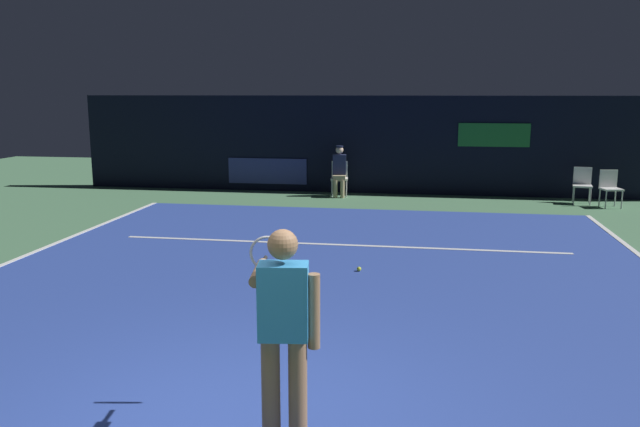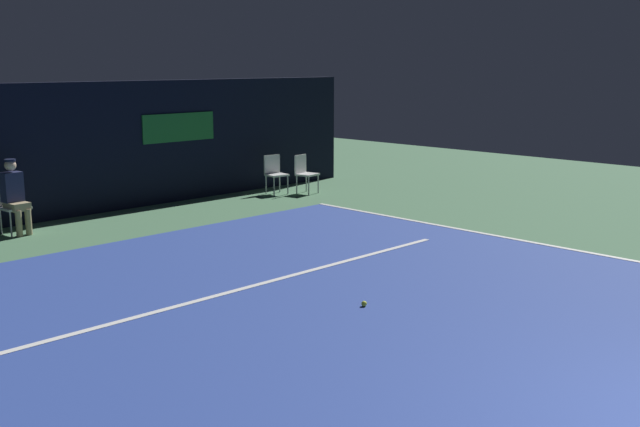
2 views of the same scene
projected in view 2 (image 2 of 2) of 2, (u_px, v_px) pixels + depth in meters
ground_plane at (354, 323)px, 8.81m from camera, size 31.45×31.45×0.00m
court_surface at (354, 323)px, 8.81m from camera, size 10.18×11.12×0.01m
line_sideline_left at (564, 248)px, 12.31m from camera, size 0.10×11.12×0.01m
line_service at (247, 288)px, 10.16m from camera, size 7.94×0.10×0.01m
back_wall at (31, 153)px, 14.21m from camera, size 16.02×0.33×2.60m
line_judge_on_chair at (14, 195)px, 13.28m from camera, size 0.48×0.56×1.32m
courtside_chair_near at (305, 172)px, 17.48m from camera, size 0.50×0.48×0.88m
courtside_chair_far at (275, 172)px, 17.42m from camera, size 0.50×0.48×0.88m
tennis_ball at (364, 304)px, 9.39m from camera, size 0.07×0.07×0.07m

